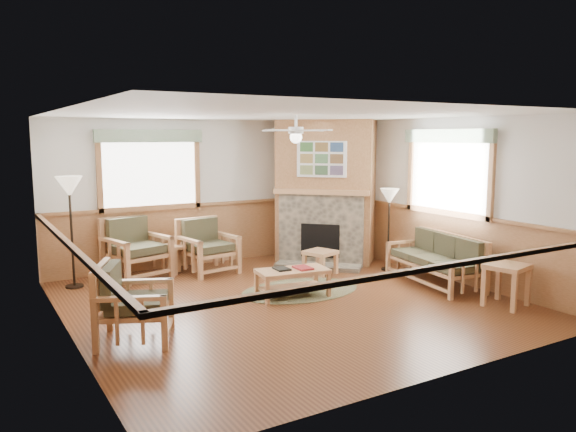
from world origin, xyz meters
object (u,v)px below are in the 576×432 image
coffee_table (293,283)px  end_table_sofa (506,285)px  sofa (434,259)px  end_table_chairs (181,258)px  floor_lamp_right (389,229)px  armchair_back_left (137,248)px  floor_lamp_left (72,232)px  armchair_back_right (208,246)px  footstool (320,262)px  armchair_left (135,302)px

coffee_table → end_table_sofa: 3.06m
sofa → end_table_chairs: (-3.27, 2.90, -0.16)m
end_table_sofa → floor_lamp_right: floor_lamp_right is taller
armchair_back_left → end_table_chairs: 0.83m
coffee_table → floor_lamp_left: size_ratio=0.59×
coffee_table → end_table_chairs: end_table_chairs is taller
end_table_sofa → armchair_back_right: bearing=125.8°
armchair_back_right → footstool: bearing=-41.9°
sofa → end_table_chairs: sofa is taller
armchair_left → coffee_table: size_ratio=0.87×
armchair_back_right → coffee_table: bearing=-84.8°
armchair_back_left → floor_lamp_left: bearing=171.3°
floor_lamp_left → floor_lamp_right: (5.10, -1.64, -0.15)m
armchair_back_right → footstool: size_ratio=1.98×
armchair_left → floor_lamp_right: (4.90, 1.21, 0.28)m
armchair_back_left → footstool: bearing=-40.7°
footstool → floor_lamp_right: floor_lamp_right is taller
armchair_back_right → coffee_table: size_ratio=0.90×
coffee_table → floor_lamp_left: (-2.73, 2.24, 0.68)m
armchair_left → armchair_back_left: bearing=8.5°
armchair_back_left → floor_lamp_right: (4.05, -1.75, 0.23)m
armchair_back_right → floor_lamp_right: 3.23m
sofa → coffee_table: size_ratio=1.68×
end_table_chairs → footstool: bearing=-34.3°
sofa → floor_lamp_left: bearing=-110.0°
armchair_back_right → floor_lamp_right: floor_lamp_right is taller
sofa → end_table_chairs: size_ratio=3.56×
armchair_back_left → end_table_chairs: size_ratio=2.04×
armchair_back_left → coffee_table: size_ratio=0.96×
armchair_left → end_table_sofa: bearing=-80.6°
armchair_back_right → armchair_left: size_ratio=1.03×
floor_lamp_right → end_table_sofa: bearing=-90.0°
coffee_table → end_table_chairs: size_ratio=2.12×
armchair_back_left → end_table_chairs: (0.78, 0.01, -0.26)m
armchair_left → footstool: armchair_left is taller
armchair_back_left → armchair_left: size_ratio=1.10×
armchair_left → floor_lamp_left: bearing=28.5°
footstool → armchair_back_right: bearing=146.6°
footstool → armchair_left: bearing=-156.8°
armchair_back_left → armchair_back_right: bearing=-28.8°
armchair_left → end_table_sofa: armchair_left is taller
sofa → armchair_back_right: 3.87m
armchair_left → footstool: bearing=-42.3°
armchair_back_right → sofa: bearing=-50.6°
end_table_chairs → coffee_table: bearing=-69.2°
armchair_back_right → floor_lamp_right: size_ratio=0.64×
footstool → coffee_table: bearing=-139.9°
armchair_back_right → end_table_chairs: armchair_back_right is taller
sofa → end_table_chairs: bearing=-123.0°
floor_lamp_left → floor_lamp_right: bearing=-17.8°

